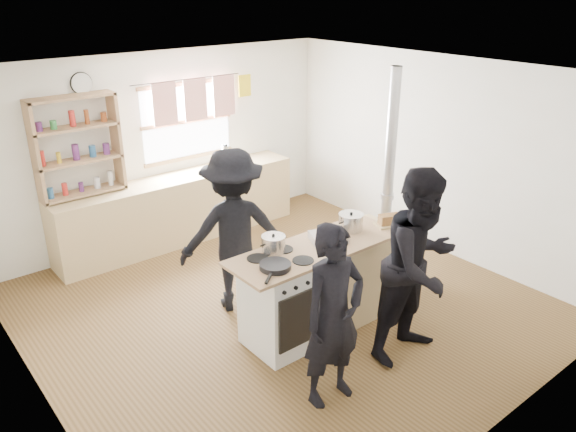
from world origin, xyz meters
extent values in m
cube|color=brown|center=(0.00, 0.00, -0.01)|extent=(5.00, 5.00, 0.01)
cube|color=#D1B47E|center=(0.00, 2.22, 0.45)|extent=(3.40, 0.55, 0.90)
cube|color=tan|center=(-1.20, 2.34, 0.94)|extent=(1.00, 0.28, 0.03)
cube|color=tan|center=(-1.20, 2.34, 1.33)|extent=(1.00, 0.28, 0.03)
cube|color=tan|center=(-1.20, 2.34, 1.74)|extent=(1.00, 0.28, 0.03)
cube|color=tan|center=(-1.20, 2.34, 2.08)|extent=(1.00, 0.28, 0.03)
cube|color=tan|center=(-1.68, 2.34, 1.50)|extent=(0.04, 0.28, 1.20)
cube|color=tan|center=(-0.72, 2.34, 1.50)|extent=(0.04, 0.28, 1.20)
cylinder|color=silver|center=(0.77, 2.22, 1.05)|extent=(0.10, 0.10, 0.30)
cube|color=white|center=(-0.45, -0.55, 0.45)|extent=(0.60, 0.60, 0.90)
cube|color=tan|center=(0.45, -0.55, 0.45)|extent=(1.20, 0.60, 0.90)
cube|color=tan|center=(0.00, -0.55, 0.92)|extent=(1.84, 0.64, 0.03)
cylinder|color=black|center=(-0.59, -0.65, 0.96)|extent=(0.40, 0.40, 0.05)
cylinder|color=#32541C|center=(-0.59, -0.65, 0.97)|extent=(0.26, 0.26, 0.02)
cube|color=silver|center=(0.18, -0.52, 0.97)|extent=(0.42, 0.37, 0.08)
cube|color=brown|center=(0.18, -0.52, 0.99)|extent=(0.36, 0.31, 0.02)
cylinder|color=silver|center=(-0.39, -0.38, 1.01)|extent=(0.22, 0.22, 0.15)
cylinder|color=silver|center=(-0.39, -0.38, 1.09)|extent=(0.23, 0.23, 0.01)
sphere|color=black|center=(-0.39, -0.38, 1.10)|extent=(0.03, 0.03, 0.03)
cylinder|color=silver|center=(0.54, -0.47, 1.01)|extent=(0.25, 0.25, 0.16)
cylinder|color=silver|center=(0.54, -0.47, 1.10)|extent=(0.26, 0.26, 0.01)
sphere|color=black|center=(0.54, -0.47, 1.11)|extent=(0.03, 0.03, 0.03)
cube|color=tan|center=(0.93, -0.65, 0.94)|extent=(0.34, 0.29, 0.02)
cube|color=olive|center=(0.93, -0.65, 1.00)|extent=(0.25, 0.19, 0.10)
cube|color=black|center=(1.27, -0.31, 0.24)|extent=(0.35, 0.35, 0.47)
cylinder|color=#ADADB2|center=(1.27, -0.31, 1.49)|extent=(0.12, 0.12, 2.03)
imported|color=black|center=(-0.58, -1.40, 0.80)|extent=(0.61, 0.42, 1.60)
imported|color=black|center=(0.48, -1.43, 0.92)|extent=(0.91, 0.72, 1.85)
imported|color=black|center=(-0.37, 0.34, 0.89)|extent=(1.30, 1.02, 1.77)
camera|label=1|loc=(-3.29, -4.17, 3.31)|focal=35.00mm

